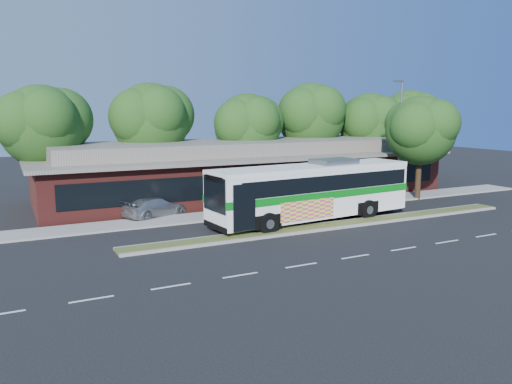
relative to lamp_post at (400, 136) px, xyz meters
The scene contains 15 objects.
ground 12.31m from the lamp_post, 147.90° to the right, with size 120.00×120.00×0.00m, color black.
median_strip 12.00m from the lamp_post, 150.55° to the right, with size 26.00×1.10×0.15m, color #455323.
sidewalk 10.73m from the lamp_post, behind, with size 44.00×2.60×0.12m, color gray.
parking_lot 28.28m from the lamp_post, behind, with size 14.00×12.00×0.01m, color black.
plaza_building 12.17m from the lamp_post, 143.84° to the left, with size 33.20×11.20×4.45m.
lamp_post is the anchor object (origin of this frame).
tree_bg_a 25.84m from the lamp_post, 159.27° to the left, with size 6.47×5.80×8.63m.
tree_bg_b 19.10m from the lamp_post, 147.83° to the left, with size 6.69×6.00×9.00m.
tree_bg_c 12.27m from the lamp_post, 131.77° to the left, with size 6.24×5.60×8.26m.
tree_bg_d 10.32m from the lamp_post, 96.28° to the left, with size 6.91×6.20×9.37m.
tree_bg_e 10.38m from the lamp_post, 62.02° to the left, with size 6.47×5.80×8.50m.
tree_bg_f 14.91m from the lamp_post, 43.02° to the left, with size 6.69×6.00×8.92m.
transit_bus 11.09m from the lamp_post, 160.57° to the right, with size 13.80×4.13×3.82m.
sedan 19.16m from the lamp_post, behind, with size 1.82×4.47×1.30m, color #9CA0A3.
sidewalk_tree 1.98m from the lamp_post, 17.51° to the right, with size 5.88×5.28×7.95m.
Camera 1 is at (-17.43, -23.21, 6.82)m, focal length 35.00 mm.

